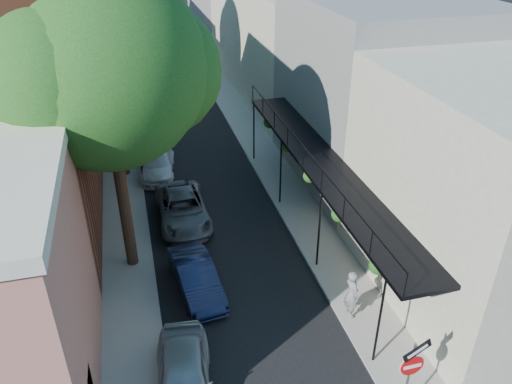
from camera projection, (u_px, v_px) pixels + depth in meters
road_surface at (172, 97)px, 37.72m from camera, size 6.00×64.00×0.01m
sidewalk_left at (118, 101)px, 36.81m from camera, size 2.00×64.00×0.12m
sidewalk_right at (224, 92)px, 38.58m from camera, size 2.00×64.00×0.12m
buildings_left at (23, 42)px, 32.18m from camera, size 10.10×59.10×12.00m
buildings_right at (289, 32)px, 37.08m from camera, size 9.80×55.00×10.00m
sign_post at (411, 368)px, 13.06m from camera, size 0.89×0.17×2.99m
oak_near at (117, 69)px, 16.50m from camera, size 7.48×6.80×11.42m
oak_mid at (115, 40)px, 23.59m from camera, size 6.60×6.00×10.20m
parked_car_a at (184, 378)px, 14.44m from camera, size 2.05×4.20×1.38m
parked_car_b at (196, 278)px, 18.42m from camera, size 1.79×3.99×1.27m
parked_car_c at (183, 209)px, 22.56m from camera, size 2.20×4.74×1.32m
parked_car_d at (158, 163)px, 26.69m from camera, size 2.21×4.36×1.21m
parked_car_e at (147, 133)px, 30.21m from camera, size 1.92×3.94×1.30m
pedestrian at (352, 294)px, 17.02m from camera, size 0.53×0.73×1.88m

